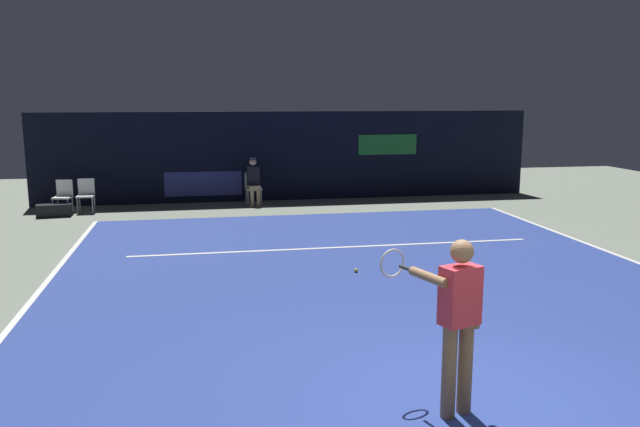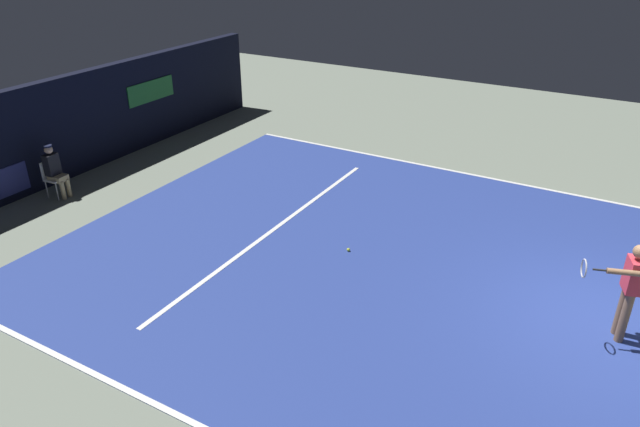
{
  "view_description": "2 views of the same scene",
  "coord_description": "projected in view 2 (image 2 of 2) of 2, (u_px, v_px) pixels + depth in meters",
  "views": [
    {
      "loc": [
        -2.65,
        -5.45,
        3.01
      ],
      "look_at": [
        -0.58,
        5.5,
        0.98
      ],
      "focal_mm": 35.94,
      "sensor_mm": 36.0,
      "label": 1
    },
    {
      "loc": [
        -9.38,
        0.33,
        6.13
      ],
      "look_at": [
        -0.26,
        5.55,
        0.84
      ],
      "focal_mm": 32.85,
      "sensor_mm": 36.0,
      "label": 2
    }
  ],
  "objects": [
    {
      "name": "ground_plane",
      "position": [
        357.0,
        253.0,
        12.01
      ],
      "size": [
        30.13,
        30.13,
        0.0
      ],
      "primitive_type": "plane",
      "color": "gray"
    },
    {
      "name": "court_surface",
      "position": [
        357.0,
        253.0,
        12.01
      ],
      "size": [
        10.48,
        11.64,
        0.01
      ],
      "primitive_type": "cube",
      "color": "navy",
      "rests_on": "ground"
    },
    {
      "name": "line_sideline_left",
      "position": [
        442.0,
        169.0,
        16.03
      ],
      "size": [
        0.1,
        11.64,
        0.01
      ],
      "primitive_type": "cube",
      "color": "white",
      "rests_on": "court_surface"
    },
    {
      "name": "line_sideline_right",
      "position": [
        187.0,
        420.0,
        7.98
      ],
      "size": [
        0.1,
        11.64,
        0.01
      ],
      "primitive_type": "cube",
      "color": "white",
      "rests_on": "court_surface"
    },
    {
      "name": "line_service",
      "position": [
        274.0,
        229.0,
        12.91
      ],
      "size": [
        8.17,
        0.1,
        0.01
      ],
      "primitive_type": "cube",
      "color": "white",
      "rests_on": "court_surface"
    },
    {
      "name": "back_wall",
      "position": [
        67.0,
        127.0,
        15.18
      ],
      "size": [
        14.63,
        0.33,
        2.6
      ],
      "color": "black",
      "rests_on": "ground"
    },
    {
      "name": "tennis_player",
      "position": [
        629.0,
        287.0,
        9.15
      ],
      "size": [
        0.84,
        0.92,
        1.73
      ],
      "color": "#8C6647",
      "rests_on": "ground"
    },
    {
      "name": "line_judge_on_chair",
      "position": [
        55.0,
        170.0,
        14.18
      ],
      "size": [
        0.47,
        0.55,
        1.32
      ],
      "color": "white",
      "rests_on": "ground"
    },
    {
      "name": "tennis_ball",
      "position": [
        348.0,
        250.0,
        12.04
      ],
      "size": [
        0.07,
        0.07,
        0.07
      ],
      "primitive_type": "sphere",
      "color": "#CCE033",
      "rests_on": "court_surface"
    }
  ]
}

